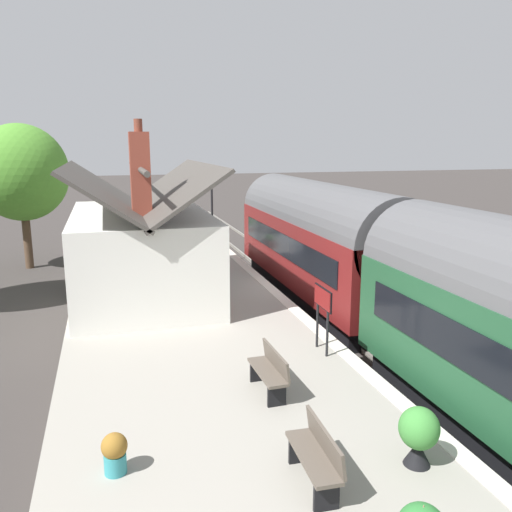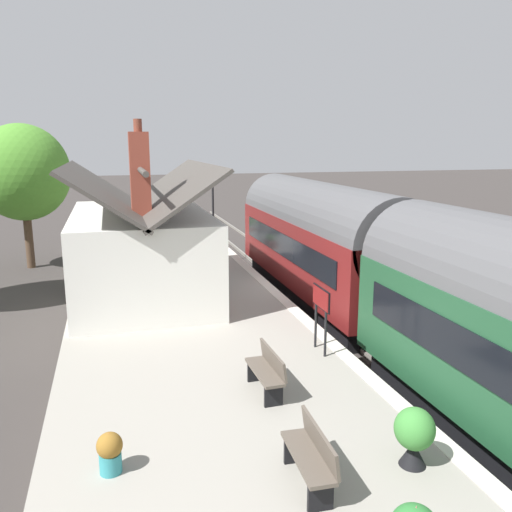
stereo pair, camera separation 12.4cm
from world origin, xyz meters
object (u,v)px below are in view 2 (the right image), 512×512
at_px(planter_edge_near, 414,434).
at_px(bench_near_building, 312,455).
at_px(train, 398,277).
at_px(tree_far_right, 23,173).
at_px(station_building, 141,249).
at_px(bench_platform_end, 173,244).
at_px(station_sign_board, 321,304).
at_px(planter_corner_building, 213,244).
at_px(bench_mid_platform, 267,370).
at_px(lamp_post_platform, 213,192).
at_px(planter_by_door, 110,452).
at_px(planter_under_sign, 176,226).
at_px(planter_edge_far, 188,254).
at_px(planter_bench_right, 192,227).
at_px(bench_by_lamp, 168,229).

bearing_deg(planter_edge_near, bench_near_building, 90.66).
distance_m(train, bench_near_building, 7.28).
bearing_deg(train, tree_far_right, 38.28).
bearing_deg(bench_near_building, station_building, 9.07).
relative_size(bench_platform_end, bench_near_building, 0.99).
distance_m(bench_platform_end, station_sign_board, 12.11).
bearing_deg(planter_corner_building, train, -166.45).
bearing_deg(bench_mid_platform, lamp_post_platform, -6.97).
relative_size(bench_near_building, planter_by_door, 2.15).
distance_m(planter_under_sign, planter_edge_far, 6.56).
distance_m(planter_bench_right, station_sign_board, 17.23).
xyz_separation_m(station_building, bench_mid_platform, (-7.77, -1.92, -1.00)).
bearing_deg(station_building, tree_far_right, 27.86).
relative_size(bench_by_lamp, planter_bench_right, 1.75).
xyz_separation_m(train, bench_by_lamp, (15.14, 4.39, -0.92)).
height_order(station_building, planter_under_sign, station_building).
xyz_separation_m(train, station_sign_board, (-1.00, 2.56, -0.21)).
bearing_deg(planter_by_door, station_sign_board, -53.87).
bearing_deg(train, lamp_post_platform, 11.49).
xyz_separation_m(bench_near_building, planter_edge_far, (15.33, -0.44, -0.21)).
bearing_deg(bench_platform_end, planter_edge_near, -173.99).
distance_m(planter_bench_right, planter_edge_near, 21.76).
bearing_deg(station_sign_board, bench_mid_platform, 132.72).
xyz_separation_m(bench_mid_platform, planter_edge_near, (-2.89, -1.46, 0.04)).
xyz_separation_m(planter_under_sign, tree_far_right, (-2.52, 7.03, 3.09)).
height_order(train, bench_mid_platform, train).
xyz_separation_m(bench_by_lamp, planter_under_sign, (1.16, -0.55, -0.04)).
bearing_deg(tree_far_right, planter_under_sign, -70.28).
relative_size(planter_corner_building, lamp_post_platform, 0.28).
relative_size(station_building, bench_mid_platform, 5.49).
bearing_deg(bench_near_building, station_sign_board, -23.75).
relative_size(bench_mid_platform, tree_far_right, 0.22).
bearing_deg(planter_edge_far, train, -156.99).
bearing_deg(bench_near_building, train, -39.35).
relative_size(bench_mid_platform, planter_by_door, 2.14).
distance_m(station_building, bench_near_building, 10.87).
bearing_deg(tree_far_right, bench_near_building, -161.99).
xyz_separation_m(bench_mid_platform, station_sign_board, (1.67, -1.80, 0.71)).
bearing_deg(planter_edge_near, lamp_post_platform, -1.21).
height_order(train, station_building, station_building).
relative_size(train, station_sign_board, 14.01).
bearing_deg(planter_corner_building, planter_edge_far, 139.81).
relative_size(planter_by_door, tree_far_right, 0.10).
height_order(planter_under_sign, station_sign_board, station_sign_board).
bearing_deg(station_sign_board, bench_near_building, 156.25).
distance_m(train, planter_under_sign, 16.77).
relative_size(bench_by_lamp, bench_mid_platform, 1.00).
relative_size(bench_near_building, planter_bench_right, 1.75).
height_order(train, planter_edge_near, train).
distance_m(station_building, planter_under_sign, 11.51).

